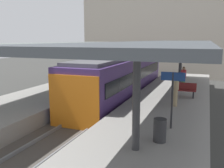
# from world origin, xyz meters

# --- Properties ---
(ground_plane) EXTENTS (80.00, 80.00, 0.00)m
(ground_plane) POSITION_xyz_m (0.00, 0.00, 0.00)
(ground_plane) COLOR #383835
(platform_left) EXTENTS (4.40, 28.00, 1.00)m
(platform_left) POSITION_xyz_m (-3.80, 0.00, 0.50)
(platform_left) COLOR gray
(platform_left) RESTS_ON ground_plane
(platform_right) EXTENTS (4.40, 28.00, 1.00)m
(platform_right) POSITION_xyz_m (3.80, 0.00, 0.50)
(platform_right) COLOR gray
(platform_right) RESTS_ON ground_plane
(track_ballast) EXTENTS (3.20, 28.00, 0.20)m
(track_ballast) POSITION_xyz_m (0.00, 0.00, 0.10)
(track_ballast) COLOR #4C4742
(track_ballast) RESTS_ON ground_plane
(rail_near_side) EXTENTS (0.08, 28.00, 0.14)m
(rail_near_side) POSITION_xyz_m (-0.72, 0.00, 0.27)
(rail_near_side) COLOR slate
(rail_near_side) RESTS_ON track_ballast
(rail_far_side) EXTENTS (0.08, 28.00, 0.14)m
(rail_far_side) POSITION_xyz_m (0.72, 0.00, 0.27)
(rail_far_side) COLOR slate
(rail_far_side) RESTS_ON track_ballast
(commuter_train) EXTENTS (2.78, 14.01, 3.10)m
(commuter_train) POSITION_xyz_m (0.00, 4.83, 1.73)
(commuter_train) COLOR #472D6B
(commuter_train) RESTS_ON track_ballast
(canopy_left) EXTENTS (4.18, 21.00, 3.19)m
(canopy_left) POSITION_xyz_m (-3.80, 1.40, 4.07)
(canopy_left) COLOR #333335
(canopy_left) RESTS_ON platform_left
(canopy_right) EXTENTS (4.18, 21.00, 3.32)m
(canopy_right) POSITION_xyz_m (3.80, 1.40, 4.19)
(canopy_right) COLOR #333335
(canopy_right) RESTS_ON platform_right
(platform_bench) EXTENTS (1.40, 0.41, 0.86)m
(platform_bench) POSITION_xyz_m (4.54, 3.13, 1.46)
(platform_bench) COLOR black
(platform_bench) RESTS_ON platform_right
(platform_sign) EXTENTS (0.90, 0.08, 2.21)m
(platform_sign) POSITION_xyz_m (4.57, -2.58, 2.62)
(platform_sign) COLOR #262628
(platform_sign) RESTS_ON platform_right
(litter_bin) EXTENTS (0.44, 0.44, 0.80)m
(litter_bin) POSITION_xyz_m (4.39, -4.00, 1.40)
(litter_bin) COLOR #2D2D30
(litter_bin) RESTS_ON platform_right
(passenger_near_bench) EXTENTS (0.36, 0.36, 1.59)m
(passenger_near_bench) POSITION_xyz_m (4.26, 5.48, 1.82)
(passenger_near_bench) COLOR #386B3D
(passenger_near_bench) RESTS_ON platform_right
(passenger_mid_platform) EXTENTS (0.36, 0.36, 1.67)m
(passenger_mid_platform) POSITION_xyz_m (4.28, 0.82, 1.87)
(passenger_mid_platform) COLOR #998460
(passenger_mid_platform) RESTS_ON platform_right
(station_building_backdrop) EXTENTS (18.00, 6.00, 11.00)m
(station_building_backdrop) POSITION_xyz_m (-0.29, 20.00, 5.50)
(station_building_backdrop) COLOR #A89E8E
(station_building_backdrop) RESTS_ON ground_plane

